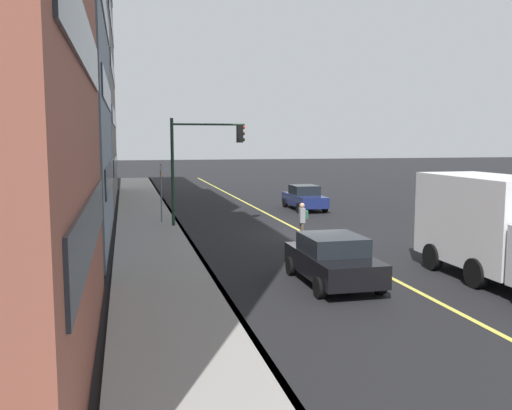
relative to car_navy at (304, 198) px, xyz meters
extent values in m
plane|color=black|center=(-9.24, 2.80, -0.76)|extent=(200.00, 200.00, 0.00)
cube|color=gray|center=(-9.24, 9.91, -0.69)|extent=(80.00, 3.18, 0.15)
cube|color=slate|center=(-9.24, 8.40, -0.69)|extent=(80.00, 0.16, 0.15)
cube|color=#D8CC4C|center=(-9.24, 2.80, -0.76)|extent=(80.00, 0.16, 0.01)
cube|color=#262D38|center=(-22.18, 11.67, 2.00)|extent=(9.34, 0.06, 1.10)
cube|color=#262D38|center=(-22.18, 11.67, 5.46)|extent=(9.34, 0.06, 1.10)
cube|color=#262D38|center=(-7.91, 11.67, 2.08)|extent=(11.79, 0.06, 1.10)
cube|color=#262D38|center=(-7.91, 11.67, 5.63)|extent=(11.79, 0.06, 1.10)
cube|color=#262D38|center=(-7.91, 11.67, 9.19)|extent=(11.79, 0.06, 1.10)
cube|color=#56514C|center=(8.51, 16.42, 10.15)|extent=(17.75, 9.45, 21.82)
cube|color=#262D38|center=(8.51, 11.67, 1.88)|extent=(14.91, 0.06, 1.10)
cube|color=#262D38|center=(8.51, 11.67, 5.19)|extent=(14.91, 0.06, 1.10)
cube|color=#262D38|center=(8.51, 11.67, 8.50)|extent=(14.91, 0.06, 1.10)
cube|color=#262D38|center=(8.51, 11.67, 11.80)|extent=(14.91, 0.06, 1.10)
cube|color=navy|center=(-0.01, 0.00, -0.13)|extent=(4.53, 1.70, 0.66)
cube|color=black|center=(0.02, 0.00, 0.49)|extent=(1.84, 1.57, 0.59)
cylinder|color=black|center=(-1.50, -0.83, -0.46)|extent=(0.60, 0.22, 0.60)
cylinder|color=black|center=(-1.50, 0.83, -0.46)|extent=(0.60, 0.22, 0.60)
cylinder|color=black|center=(1.49, -0.83, -0.46)|extent=(0.60, 0.22, 0.60)
cylinder|color=black|center=(1.49, 0.83, -0.46)|extent=(0.60, 0.22, 0.60)
cube|color=black|center=(-17.60, 4.90, -0.13)|extent=(4.15, 1.85, 0.68)
cube|color=black|center=(-17.57, 4.90, 0.48)|extent=(2.00, 1.70, 0.54)
cylinder|color=black|center=(-16.23, 5.81, -0.46)|extent=(0.60, 0.22, 0.60)
cylinder|color=black|center=(-16.23, 4.00, -0.46)|extent=(0.60, 0.22, 0.60)
cylinder|color=black|center=(-18.97, 5.81, -0.46)|extent=(0.60, 0.22, 0.60)
cylinder|color=black|center=(-18.97, 4.00, -0.46)|extent=(0.60, 0.22, 0.60)
cube|color=silver|center=(-17.83, -0.20, 1.09)|extent=(4.77, 2.32, 2.81)
cylinder|color=black|center=(-16.63, -1.31, -0.31)|extent=(0.90, 0.28, 0.90)
cylinder|color=black|center=(-16.63, 0.91, -0.31)|extent=(0.90, 0.28, 0.90)
cylinder|color=black|center=(-19.02, 0.91, -0.31)|extent=(0.90, 0.28, 0.90)
cylinder|color=brown|center=(-10.68, 3.61, -0.35)|extent=(0.16, 0.16, 0.84)
cylinder|color=brown|center=(-10.46, 3.58, -0.35)|extent=(0.16, 0.16, 0.84)
cube|color=gray|center=(-10.57, 3.60, 0.39)|extent=(0.42, 0.27, 0.63)
sphere|color=tan|center=(-10.57, 3.60, 0.81)|extent=(0.23, 0.23, 0.23)
cube|color=#26593F|center=(-10.59, 3.43, 0.42)|extent=(0.28, 0.19, 0.34)
cylinder|color=#1E3823|center=(-5.62, 8.72, 1.97)|extent=(0.16, 0.16, 5.46)
cylinder|color=#1E3823|center=(-5.62, 6.89, 4.40)|extent=(0.10, 3.65, 0.10)
cube|color=black|center=(-5.62, 5.32, 3.95)|extent=(0.28, 0.30, 0.90)
sphere|color=red|center=(-5.62, 5.14, 4.25)|extent=(0.18, 0.18, 0.18)
sphere|color=#392905|center=(-5.62, 5.14, 3.95)|extent=(0.18, 0.18, 0.18)
sphere|color=black|center=(-5.62, 5.14, 3.65)|extent=(0.18, 0.18, 0.18)
cylinder|color=slate|center=(-4.37, 9.22, 0.82)|extent=(0.08, 0.08, 3.17)
cube|color=white|center=(-4.37, 9.24, 2.21)|extent=(0.60, 0.02, 0.20)
cube|color=#DB5919|center=(-4.37, 9.24, 1.86)|extent=(0.44, 0.02, 0.28)
camera|label=1|loc=(-33.19, 11.00, 3.63)|focal=38.86mm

